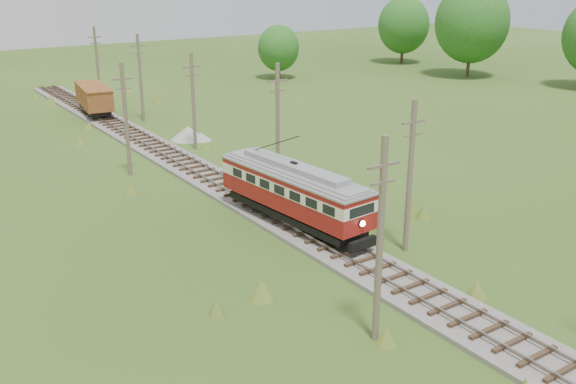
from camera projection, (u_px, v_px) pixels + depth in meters
railbed_main at (219, 183)px, 46.94m from camera, size 3.60×96.00×0.57m
streetcar at (294, 189)px, 38.58m from camera, size 3.74×11.80×5.34m
gondola at (94, 97)px, 68.32m from camera, size 3.80×8.52×2.73m
gravel_pile at (190, 133)px, 59.45m from camera, size 3.40×3.61×1.24m
utility_pole_r_2 at (410, 176)px, 34.74m from camera, size 1.60×0.30×8.60m
utility_pole_r_3 at (278, 126)px, 44.81m from camera, size 1.60×0.30×9.00m
utility_pole_r_4 at (193, 101)px, 54.99m from camera, size 1.60×0.30×8.40m
utility_pole_r_5 at (140, 77)px, 65.30m from camera, size 1.60×0.30×8.90m
utility_pole_r_6 at (97, 63)px, 75.41m from camera, size 1.60×0.30×8.70m
utility_pole_l_a at (380, 240)px, 26.03m from camera, size 1.60×0.30×9.00m
utility_pole_l_b at (126, 119)px, 47.87m from camera, size 1.60×0.30×8.60m
tree_right_4 at (472, 22)px, 91.69m from camera, size 10.50×10.50×13.53m
tree_right_5 at (404, 25)px, 105.79m from camera, size 8.40×8.40×10.82m
tree_mid_b at (279, 48)px, 91.14m from camera, size 5.88×5.88×7.57m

